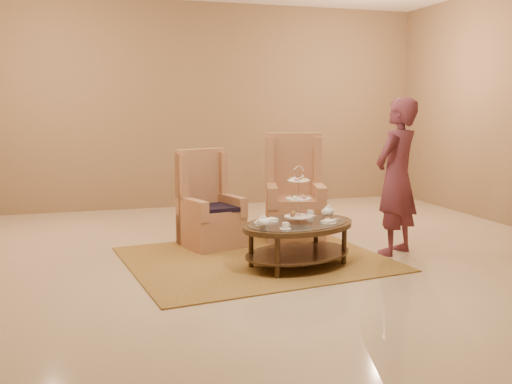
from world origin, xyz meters
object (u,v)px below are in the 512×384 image
object	(u,v)px
tea_table	(298,231)
armchair_right	(294,203)
person	(396,177)
armchair_left	(208,214)

from	to	relation	value
tea_table	armchair_right	xyz separation A→B (m)	(0.47, 1.38, 0.06)
tea_table	person	world-z (taller)	person
armchair_left	armchair_right	world-z (taller)	armchair_right
armchair_right	person	xyz separation A→B (m)	(0.84, -1.18, 0.46)
person	armchair_right	bearing A→B (deg)	-84.77
armchair_right	person	distance (m)	1.52
armchair_left	tea_table	bearing A→B (deg)	-75.88
tea_table	armchair_left	world-z (taller)	armchair_left
armchair_left	person	distance (m)	2.34
tea_table	person	distance (m)	1.42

